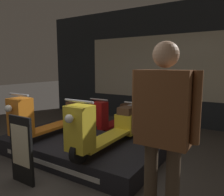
# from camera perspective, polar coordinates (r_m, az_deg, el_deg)

# --- Properties ---
(ground_plane) EXTENTS (30.00, 30.00, 0.00)m
(ground_plane) POSITION_cam_1_polar(r_m,az_deg,el_deg) (3.25, -17.42, -21.18)
(ground_plane) COLOR #423D38
(shop_wall_back) EXTENTS (7.44, 0.09, 3.20)m
(shop_wall_back) POSITION_cam_1_polar(r_m,az_deg,el_deg) (6.22, 11.33, 8.38)
(shop_wall_back) COLOR #23282D
(shop_wall_back) RESTS_ON ground_plane
(display_platform) EXTENTS (2.77, 1.42, 0.29)m
(display_platform) POSITION_cam_1_polar(r_m,az_deg,el_deg) (4.00, -8.94, -12.78)
(display_platform) COLOR black
(display_platform) RESTS_ON ground_plane
(scooter_display_left) EXTENTS (0.47, 1.76, 0.86)m
(scooter_display_left) POSITION_cam_1_polar(r_m,az_deg,el_deg) (4.26, -15.80, -5.02)
(scooter_display_left) COLOR black
(scooter_display_left) RESTS_ON display_platform
(scooter_display_right) EXTENTS (0.47, 1.76, 0.86)m
(scooter_display_right) POSITION_cam_1_polar(r_m,az_deg,el_deg) (3.47, -1.60, -7.77)
(scooter_display_right) COLOR black
(scooter_display_right) RESTS_ON display_platform
(scooter_backrow_0) EXTENTS (0.47, 1.76, 0.86)m
(scooter_backrow_0) POSITION_cam_1_polar(r_m,az_deg,el_deg) (5.48, 0.40, -4.81)
(scooter_backrow_0) COLOR black
(scooter_backrow_0) RESTS_ON ground_plane
(scooter_backrow_1) EXTENTS (0.47, 1.76, 0.86)m
(scooter_backrow_1) POSITION_cam_1_polar(r_m,az_deg,el_deg) (5.09, 8.99, -5.95)
(scooter_backrow_1) COLOR black
(scooter_backrow_1) RESTS_ON ground_plane
(person_right_browsing) EXTENTS (0.64, 0.27, 1.80)m
(person_right_browsing) POSITION_cam_1_polar(r_m,az_deg,el_deg) (2.06, 13.30, -5.73)
(person_right_browsing) COLOR #473828
(person_right_browsing) RESTS_ON ground_plane
(price_sign_board) EXTENTS (0.42, 0.04, 0.93)m
(price_sign_board) POSITION_cam_1_polar(r_m,az_deg,el_deg) (3.23, -22.57, -12.41)
(price_sign_board) COLOR black
(price_sign_board) RESTS_ON ground_plane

